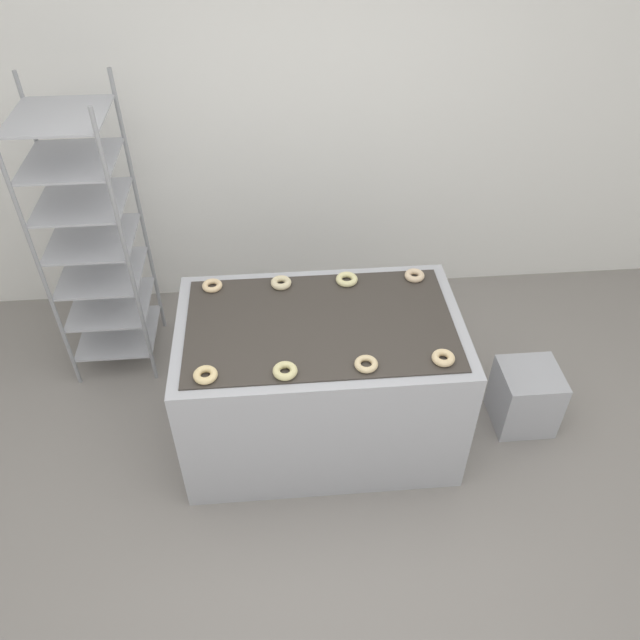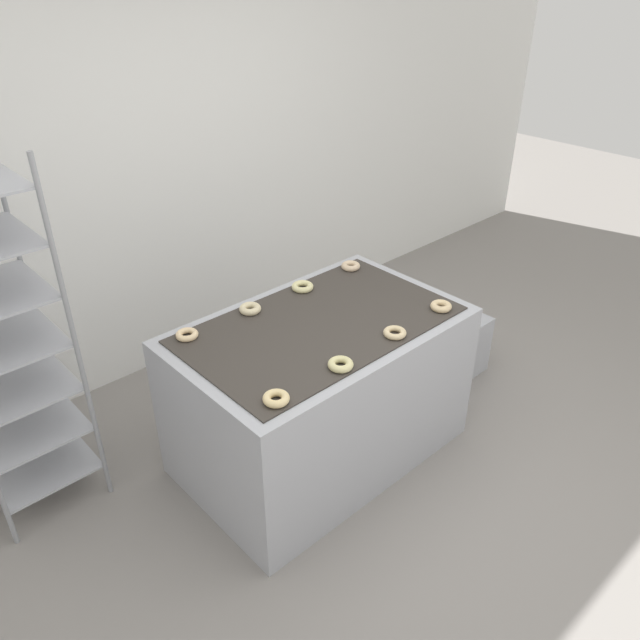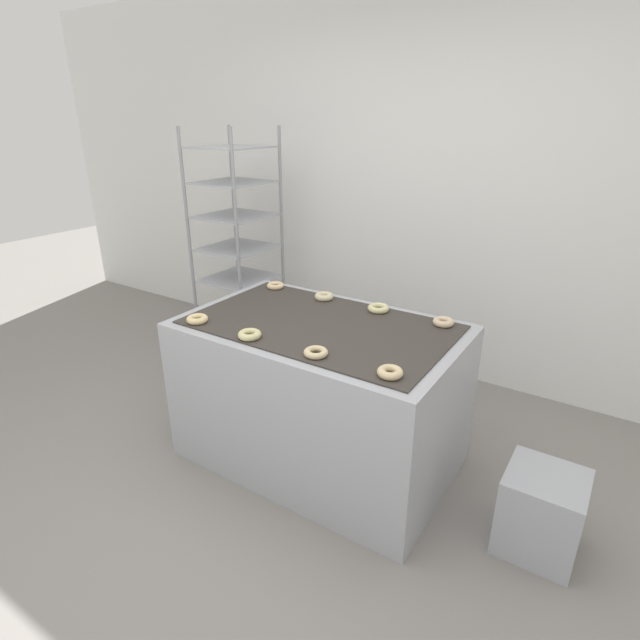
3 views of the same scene
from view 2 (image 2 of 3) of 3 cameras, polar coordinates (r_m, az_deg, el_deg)
ground_plane at (r=3.27m, az=8.86°, el=-17.82°), size 14.00×14.00×0.00m
wall_back at (r=3.95m, az=-14.58°, el=14.70°), size 8.00×0.05×2.80m
fryer_machine at (r=3.33m, az=0.01°, el=-6.49°), size 1.46×0.91×0.83m
baking_rack_cart at (r=3.16m, az=-27.16°, el=-1.88°), size 0.50×0.53×1.78m
glaze_bin at (r=4.20m, az=12.30°, el=-2.15°), size 0.34×0.33×0.39m
donut_near_left at (r=2.58m, az=-4.03°, el=-7.17°), size 0.11×0.11×0.03m
donut_near_midleft at (r=2.77m, az=1.89°, el=-4.07°), size 0.12×0.12×0.03m
donut_near_midright at (r=3.01m, az=6.86°, el=-1.16°), size 0.11×0.11×0.03m
donut_near_right at (r=3.27m, az=11.01°, el=1.25°), size 0.11×0.11×0.04m
donut_far_left at (r=3.04m, az=-12.07°, el=-1.31°), size 0.11×0.11×0.03m
donut_far_midleft at (r=3.20m, az=-6.40°, el=1.03°), size 0.11×0.11×0.04m
donut_far_midright at (r=3.40m, az=-1.61°, el=3.07°), size 0.12×0.12×0.03m
donut_far_right at (r=3.63m, az=2.82°, el=4.96°), size 0.11×0.11×0.03m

